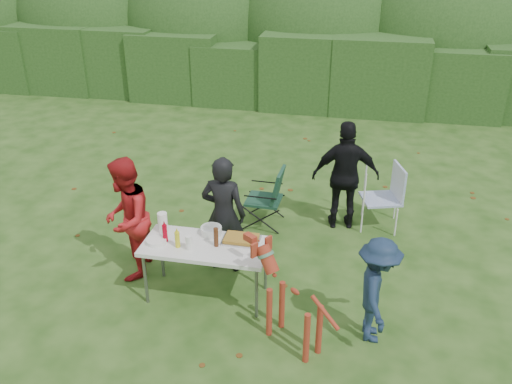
% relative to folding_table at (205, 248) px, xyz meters
% --- Properties ---
extents(ground, '(80.00, 80.00, 0.00)m').
position_rel_folding_table_xyz_m(ground, '(0.29, -0.00, -0.69)').
color(ground, '#1E4211').
extents(hedge_row, '(22.00, 1.40, 1.70)m').
position_rel_folding_table_xyz_m(hedge_row, '(0.29, 8.00, 0.16)').
color(hedge_row, '#23471C').
rests_on(hedge_row, ground).
extents(shrub_backdrop, '(20.00, 2.60, 3.20)m').
position_rel_folding_table_xyz_m(shrub_backdrop, '(0.29, 9.60, 0.91)').
color(shrub_backdrop, '#3D6628').
rests_on(shrub_backdrop, ground).
extents(folding_table, '(1.50, 0.70, 0.74)m').
position_rel_folding_table_xyz_m(folding_table, '(0.00, 0.00, 0.00)').
color(folding_table, silver).
rests_on(folding_table, ground).
extents(person_cook, '(0.60, 0.40, 1.60)m').
position_rel_folding_table_xyz_m(person_cook, '(0.06, 0.65, 0.12)').
color(person_cook, black).
rests_on(person_cook, ground).
extents(person_red_jacket, '(0.74, 0.88, 1.63)m').
position_rel_folding_table_xyz_m(person_red_jacket, '(-1.11, 0.27, 0.13)').
color(person_red_jacket, '#AA191C').
rests_on(person_red_jacket, ground).
extents(person_black_puffy, '(1.03, 0.55, 1.67)m').
position_rel_folding_table_xyz_m(person_black_puffy, '(1.53, 2.09, 0.15)').
color(person_black_puffy, black).
rests_on(person_black_puffy, ground).
extents(child, '(0.53, 0.85, 1.25)m').
position_rel_folding_table_xyz_m(child, '(2.01, -0.35, -0.06)').
color(child, '#182942').
rests_on(child, ground).
extents(dog, '(1.17, 1.02, 1.07)m').
position_rel_folding_table_xyz_m(dog, '(1.16, -0.63, -0.15)').
color(dog, maroon).
rests_on(dog, ground).
extents(camping_chair, '(0.61, 0.61, 0.94)m').
position_rel_folding_table_xyz_m(camping_chair, '(0.34, 1.90, -0.22)').
color(camping_chair, '#193E2C').
rests_on(camping_chair, ground).
extents(lawn_chair, '(0.73, 0.73, 0.99)m').
position_rel_folding_table_xyz_m(lawn_chair, '(2.07, 2.20, -0.19)').
color(lawn_chair, '#4E6BB2').
rests_on(lawn_chair, ground).
extents(food_tray, '(0.45, 0.30, 0.02)m').
position_rel_folding_table_xyz_m(food_tray, '(0.40, 0.17, 0.06)').
color(food_tray, '#B7B7BA').
rests_on(food_tray, folding_table).
extents(focaccia_bread, '(0.40, 0.26, 0.04)m').
position_rel_folding_table_xyz_m(focaccia_bread, '(0.40, 0.17, 0.09)').
color(focaccia_bread, '#A17426').
rests_on(focaccia_bread, food_tray).
extents(mustard_bottle, '(0.06, 0.06, 0.20)m').
position_rel_folding_table_xyz_m(mustard_bottle, '(-0.30, -0.11, 0.15)').
color(mustard_bottle, gold).
rests_on(mustard_bottle, folding_table).
extents(ketchup_bottle, '(0.06, 0.06, 0.22)m').
position_rel_folding_table_xyz_m(ketchup_bottle, '(-0.49, -0.02, 0.16)').
color(ketchup_bottle, '#A30013').
rests_on(ketchup_bottle, folding_table).
extents(beer_bottle, '(0.06, 0.06, 0.24)m').
position_rel_folding_table_xyz_m(beer_bottle, '(0.14, 0.00, 0.17)').
color(beer_bottle, '#47230F').
rests_on(beer_bottle, folding_table).
extents(paper_towel_roll, '(0.12, 0.12, 0.26)m').
position_rel_folding_table_xyz_m(paper_towel_roll, '(-0.59, 0.19, 0.18)').
color(paper_towel_roll, white).
rests_on(paper_towel_roll, folding_table).
extents(cup_stack, '(0.08, 0.08, 0.18)m').
position_rel_folding_table_xyz_m(cup_stack, '(-0.15, -0.14, 0.14)').
color(cup_stack, white).
rests_on(cup_stack, folding_table).
extents(pasta_bowl, '(0.26, 0.26, 0.10)m').
position_rel_folding_table_xyz_m(pasta_bowl, '(0.01, 0.24, 0.10)').
color(pasta_bowl, silver).
rests_on(pasta_bowl, folding_table).
extents(plate_stack, '(0.24, 0.24, 0.05)m').
position_rel_folding_table_xyz_m(plate_stack, '(-0.58, -0.08, 0.08)').
color(plate_stack, white).
rests_on(plate_stack, folding_table).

